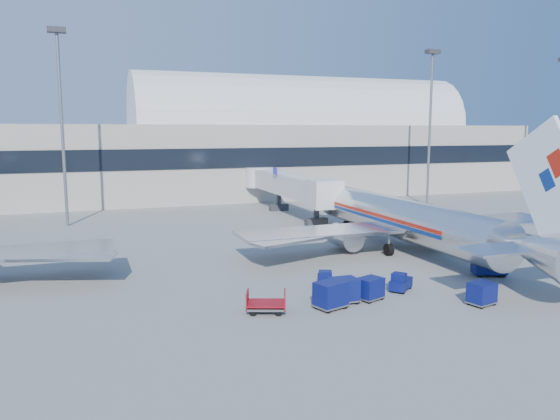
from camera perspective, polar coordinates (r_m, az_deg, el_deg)
name	(u,v)px	position (r m, az deg, el deg)	size (l,w,h in m)	color
ground	(330,272)	(43.66, 5.29, -6.50)	(260.00, 260.00, 0.00)	gray
terminal	(110,153)	(94.25, -17.35, 5.74)	(170.00, 28.15, 21.00)	#B2AA9E
airliner_main	(408,220)	(51.74, 13.25, -1.04)	(32.00, 37.26, 12.07)	silver
jetbridge_near	(284,184)	(73.93, 0.45, 2.72)	(4.40, 27.50, 6.25)	silver
mast_west	(60,98)	(68.23, -21.96, 10.79)	(2.00, 1.20, 22.60)	slate
mast_east	(431,105)	(83.50, 15.47, 10.53)	(2.00, 1.20, 22.60)	slate
barrier_near	(496,246)	(55.05, 21.60, -3.47)	(3.00, 0.55, 0.90)	#9E9E96
barrier_mid	(523,243)	(57.28, 24.07, -3.18)	(3.00, 0.55, 0.90)	#9E9E96
barrier_far	(550,241)	(59.60, 26.36, -2.89)	(3.00, 0.55, 0.90)	#9E9E96
tug_lead	(400,282)	(39.40, 12.47, -7.38)	(2.27, 2.11, 1.35)	#0B1253
tug_right	(488,266)	(45.28, 20.89, -5.53)	(2.73, 1.97, 1.61)	#0B1253
tug_left	(325,280)	(39.19, 4.71, -7.29)	(1.78, 2.33, 1.36)	#0B1253
cart_train_a	(370,288)	(36.92, 9.39, -8.06)	(2.05, 1.82, 1.50)	#0B1253
cart_train_b	(344,290)	(36.04, 6.68, -8.29)	(1.88, 1.44, 1.64)	#0B1253
cart_train_c	(331,295)	(34.84, 5.31, -8.79)	(2.31, 2.01, 1.72)	#0B1253
cart_solo_near	(482,293)	(37.70, 20.34, -8.15)	(1.95, 1.66, 1.49)	#0B1253
cart_solo_far	(558,255)	(50.30, 27.08, -4.25)	(2.65, 2.53, 1.86)	#0B1253
cart_open_red	(267,305)	(34.12, -1.42, -9.92)	(2.87, 2.45, 0.65)	slate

